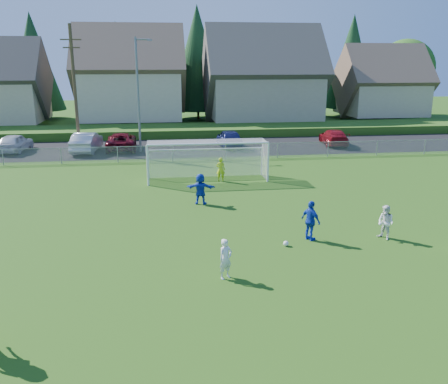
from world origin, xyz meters
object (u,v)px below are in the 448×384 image
Objects in this scene: player_blue_a at (311,221)px; soccer_goal at (207,154)px; soccer_ball at (286,243)px; player_white_b at (386,223)px; goalkeeper at (221,169)px; car_e at (229,138)px; car_a at (15,143)px; car_g at (334,137)px; player_white_a at (226,259)px; car_b at (87,142)px; player_blue_b at (200,189)px; car_c at (121,141)px.

soccer_goal reaches higher than player_blue_a.
soccer_ball is 0.15× the size of player_white_b.
goalkeeper is 11.99m from car_e.
soccer_goal is (-3.24, 10.96, 0.78)m from player_blue_a.
car_a reaches higher than car_g.
player_white_a is at bearing 80.07° from car_e.
car_a is 5.94m from car_b.
soccer_goal is at bearing -87.24° from player_blue_b.
soccer_ball is 0.04× the size of car_c.
player_white_a is 13.59m from goalkeeper.
player_white_b is at bearing 129.38° from car_b.
player_blue_a is 0.23× the size of soccer_goal.
car_e is 11.66m from soccer_goal.
car_c is (-9.35, 22.16, -0.13)m from player_blue_a.
player_blue_b reaches higher than player_white_b.
car_a is (-13.85, 16.63, -0.07)m from player_blue_b.
player_white_b is at bearing -60.51° from soccer_goal.
player_white_a is 0.95× the size of goalkeeper.
car_a is at bearing -38.13° from player_blue_b.
car_c is 12.79m from soccer_goal.
car_g is (10.26, 22.56, 0.58)m from soccer_ball.
car_a is 27.04m from car_g.
car_c reaches higher than soccer_ball.
soccer_goal reaches higher than player_white_a.
car_a is at bearing -3.39° from car_c.
car_e reaches higher than car_c.
car_a reaches higher than soccer_ball.
player_blue_b reaches higher than car_g.
player_blue_a is (3.99, 3.09, 0.14)m from player_white_a.
player_blue_a reaches higher than car_g.
player_white_a is 0.28× the size of car_c.
car_a is 18.65m from soccer_goal.
car_c is at bearing 118.58° from soccer_goal.
goalkeeper is 13.63m from car_c.
goalkeeper is (-5.58, 10.72, 0.01)m from player_white_b.
player_white_b is at bearing 97.03° from car_e.
car_g is at bearing 138.74° from player_white_b.
player_blue_a reaches higher than goalkeeper.
goalkeeper is 14.68m from car_b.
player_blue_b is (-7.23, 6.07, 0.08)m from player_white_b.
goalkeeper reaches higher than player_white_a.
car_e is at bearing -172.16° from car_b.
car_g is (18.44, -0.14, -0.03)m from car_c.
player_white_a is at bearing 100.08° from car_c.
goalkeeper is at bearing -178.82° from player_white_b.
soccer_ball is 11.77m from soccer_goal.
player_white_b is at bearing -10.55° from player_white_a.
soccer_goal is (8.84, -10.53, 0.81)m from car_b.
car_e is at bearing 178.22° from car_c.
player_blue_a reaches higher than player_blue_b.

